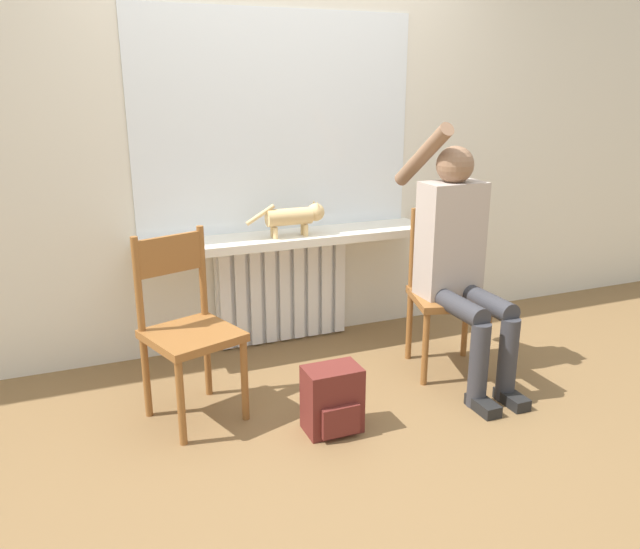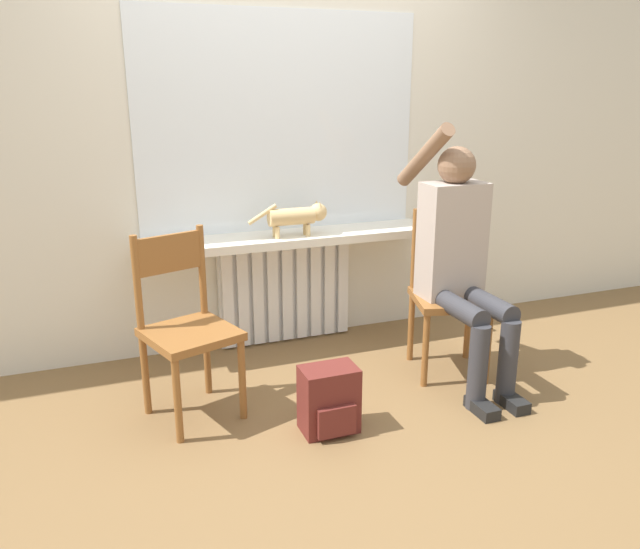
# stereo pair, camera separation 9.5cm
# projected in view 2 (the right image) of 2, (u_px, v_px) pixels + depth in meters

# --- Properties ---
(ground_plane) EXTENTS (12.00, 12.00, 0.00)m
(ground_plane) POSITION_uv_depth(u_px,v_px,m) (358.00, 425.00, 3.04)
(ground_plane) COLOR brown
(wall_with_window) EXTENTS (7.00, 0.06, 2.70)m
(wall_with_window) POSITION_uv_depth(u_px,v_px,m) (279.00, 127.00, 3.75)
(wall_with_window) COLOR silver
(wall_with_window) RESTS_ON ground_plane
(radiator) EXTENTS (0.86, 0.08, 0.68)m
(radiator) POSITION_uv_depth(u_px,v_px,m) (286.00, 290.00, 3.97)
(radiator) COLOR white
(radiator) RESTS_ON ground_plane
(windowsill) EXTENTS (1.80, 0.33, 0.05)m
(windowsill) POSITION_uv_depth(u_px,v_px,m) (290.00, 238.00, 3.76)
(windowsill) COLOR white
(windowsill) RESTS_ON radiator
(window_glass) EXTENTS (1.73, 0.01, 1.28)m
(window_glass) POSITION_uv_depth(u_px,v_px,m) (281.00, 124.00, 3.71)
(window_glass) COLOR white
(window_glass) RESTS_ON windowsill
(chair_left) EXTENTS (0.50, 0.50, 0.92)m
(chair_left) POSITION_uv_depth(u_px,v_px,m) (186.00, 325.00, 3.03)
(chair_left) COLOR brown
(chair_left) RESTS_ON ground_plane
(chair_right) EXTENTS (0.49, 0.49, 0.92)m
(chair_right) POSITION_uv_depth(u_px,v_px,m) (448.00, 291.00, 3.52)
(chair_right) COLOR brown
(chair_right) RESTS_ON ground_plane
(person) EXTENTS (0.36, 0.99, 1.41)m
(person) POSITION_uv_depth(u_px,v_px,m) (460.00, 255.00, 3.35)
(person) COLOR #333338
(person) RESTS_ON ground_plane
(cat) EXTENTS (0.49, 0.11, 0.20)m
(cat) POSITION_uv_depth(u_px,v_px,m) (299.00, 216.00, 3.68)
(cat) COLOR #DBB77A
(cat) RESTS_ON windowsill
(backpack) EXTENTS (0.27, 0.20, 0.32)m
(backpack) POSITION_uv_depth(u_px,v_px,m) (329.00, 400.00, 2.95)
(backpack) COLOR maroon
(backpack) RESTS_ON ground_plane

